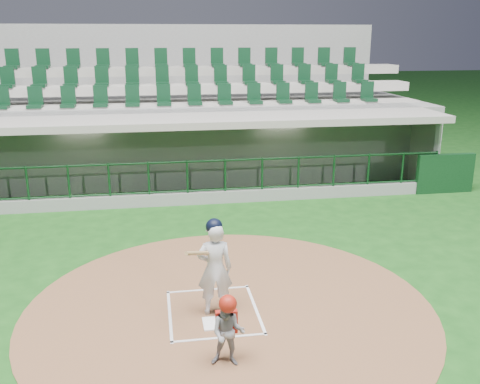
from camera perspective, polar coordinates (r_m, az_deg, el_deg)
The scene contains 8 objects.
ground at distance 9.80m, azimuth -3.08°, elevation -11.87°, with size 120.00×120.00×0.00m, color #134313.
dirt_circle at distance 9.65m, azimuth -1.14°, elevation -12.27°, with size 7.20×7.20×0.01m, color brown.
home_plate at distance 9.18m, azimuth -2.58°, elevation -13.80°, with size 0.43×0.43×0.02m, color white.
batter_box_chalk at distance 9.53m, azimuth -2.88°, elevation -12.63°, with size 1.55×1.80×0.01m.
dugout_structure at distance 16.84m, azimuth -5.75°, elevation 3.72°, with size 16.40×3.70×3.00m.
seating_deck at distance 19.77m, azimuth -6.67°, elevation 6.95°, with size 17.00×6.72×5.15m.
batter at distance 9.12m, azimuth -2.73°, elevation -7.96°, with size 0.85×0.85×1.73m.
catcher at distance 7.93m, azimuth -1.30°, elevation -14.51°, with size 0.58×0.50×1.11m.
Camera 1 is at (-0.89, -8.59, 4.64)m, focal length 40.00 mm.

